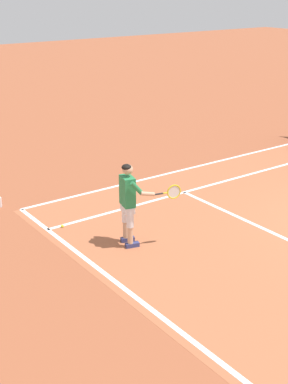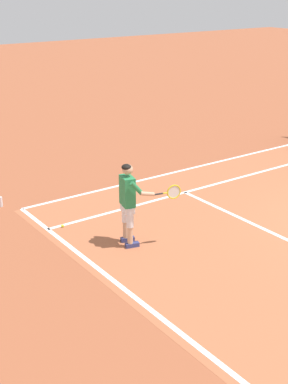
{
  "view_description": "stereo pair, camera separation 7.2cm",
  "coord_description": "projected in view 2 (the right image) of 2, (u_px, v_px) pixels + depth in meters",
  "views": [
    {
      "loc": [
        5.75,
        -10.47,
        4.99
      ],
      "look_at": [
        -2.52,
        -4.53,
        1.05
      ],
      "focal_mm": 51.05,
      "sensor_mm": 36.0,
      "label": 1
    },
    {
      "loc": [
        5.79,
        -10.41,
        4.99
      ],
      "look_at": [
        -2.52,
        -4.53,
        1.05
      ],
      "focal_mm": 51.05,
      "sensor_mm": 36.0,
      "label": 2
    }
  ],
  "objects": [
    {
      "name": "line_doubles_left",
      "position": [
        189.0,
        169.0,
        15.54
      ],
      "size": [
        0.1,
        10.21,
        0.01
      ],
      "primitive_type": "cube",
      "color": "white",
      "rests_on": "ground"
    },
    {
      "name": "line_singles_left",
      "position": [
        223.0,
        182.0,
        14.5
      ],
      "size": [
        0.1,
        10.21,
        0.01
      ],
      "primitive_type": "cube",
      "color": "white",
      "rests_on": "ground"
    },
    {
      "name": "line_baseline",
      "position": [
        163.0,
        319.0,
        8.61
      ],
      "size": [
        10.98,
        0.1,
        0.01
      ],
      "primitive_type": "cube",
      "color": "white",
      "rests_on": "ground"
    },
    {
      "name": "tennis_ball_near_feet",
      "position": [
        63.0,
        226.0,
        11.84
      ],
      "size": [
        0.07,
        0.07,
        0.07
      ],
      "primitive_type": "sphere",
      "color": "#CCE02D",
      "rests_on": "ground"
    },
    {
      "name": "water_bottle",
      "position": [
        1.0,
        202.0,
        12.9
      ],
      "size": [
        0.07,
        0.07,
        0.24
      ],
      "primitive_type": "cylinder",
      "color": "white",
      "rests_on": "ground"
    },
    {
      "name": "tennis_player",
      "position": [
        129.0,
        199.0,
        10.73
      ],
      "size": [
        0.85,
        1.05,
        1.71
      ],
      "color": "navy",
      "rests_on": "ground"
    }
  ]
}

